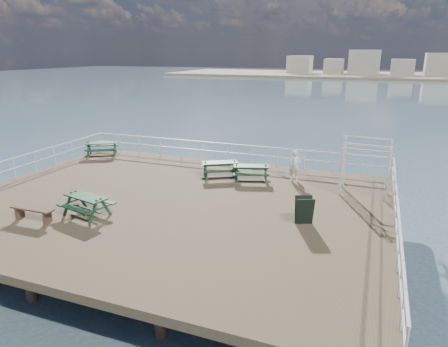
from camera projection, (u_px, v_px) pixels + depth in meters
The scene contains 11 objects.
ground at pixel (172, 204), 17.14m from camera, with size 18.00×14.00×0.30m, color brown.
sea_backdrop at pixel (397, 73), 132.62m from camera, with size 300.00×300.00×9.20m.
railing at pixel (195, 166), 19.16m from camera, with size 17.77×13.76×1.10m.
picnic_table_a at pixel (102, 146), 24.56m from camera, with size 2.37×2.23×0.91m.
picnic_table_b at pixel (251, 169), 19.77m from camera, with size 2.07×1.85×0.84m.
picnic_table_c at pixel (220, 166), 20.32m from camera, with size 2.27×2.15×0.87m.
picnic_table_d at pixel (86, 201), 15.51m from camera, with size 2.10×1.84×0.89m.
flat_bench_near at pixel (33, 211), 15.03m from camera, with size 1.80×0.45×0.52m.
trellis_arbor at pixel (365, 169), 17.63m from camera, with size 2.17×1.26×2.60m.
sandwich_board at pixel (304, 211), 14.70m from camera, with size 0.79×0.70×1.07m.
person at pixel (295, 166), 19.64m from camera, with size 0.55×0.36×1.52m, color white.
Camera 1 is at (7.85, -14.13, 6.13)m, focal length 32.00 mm.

